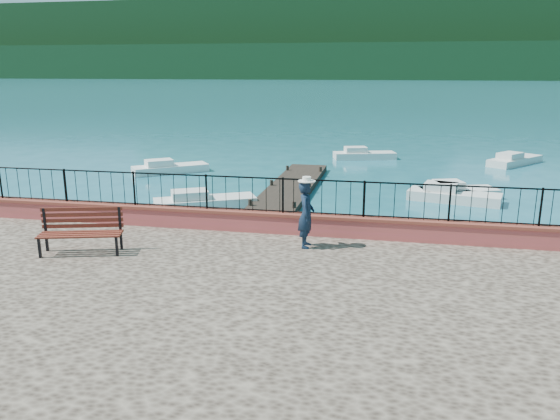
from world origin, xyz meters
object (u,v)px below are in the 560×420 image
at_px(boat_3, 170,166).
at_px(person, 306,215).
at_px(boat_4, 365,153).
at_px(park_bench, 81,240).
at_px(boat_2, 459,189).
at_px(boat_5, 515,158).
at_px(boat_1, 454,193).
at_px(boat_0, 205,198).

bearing_deg(boat_3, person, -93.44).
height_order(person, boat_4, person).
bearing_deg(park_bench, boat_2, 36.62).
bearing_deg(boat_5, boat_2, -164.68).
xyz_separation_m(boat_1, boat_4, (-4.45, 10.95, 0.00)).
bearing_deg(person, boat_4, -3.96).
bearing_deg(boat_0, park_bench, -116.99).
bearing_deg(boat_4, boat_2, -80.96).
distance_m(boat_2, boat_4, 11.17).
relative_size(park_bench, boat_1, 0.54).
height_order(boat_1, boat_4, same).
height_order(person, boat_0, person).
relative_size(boat_4, boat_5, 0.90).
height_order(boat_0, boat_5, same).
xyz_separation_m(park_bench, boat_2, (10.46, 13.46, -1.13)).
bearing_deg(boat_4, boat_3, -161.80).
xyz_separation_m(boat_3, boat_4, (10.34, 7.03, 0.00)).
xyz_separation_m(person, boat_3, (-9.97, 14.96, -1.65)).
xyz_separation_m(park_bench, boat_5, (14.78, 23.30, -1.13)).
bearing_deg(person, park_bench, 103.59).
distance_m(boat_0, boat_2, 11.31).
xyz_separation_m(boat_0, boat_5, (14.88, 13.91, 0.00)).
distance_m(person, boat_2, 13.02).
height_order(boat_3, boat_5, same).
bearing_deg(boat_0, boat_2, -6.55).
bearing_deg(park_bench, boat_5, 42.08).
bearing_deg(person, boat_1, -26.60).
height_order(boat_4, boat_5, same).
height_order(boat_0, boat_1, same).
xyz_separation_m(boat_0, boat_3, (-4.51, 7.16, 0.00)).
bearing_deg(person, boat_5, -26.46).
height_order(boat_3, boat_4, same).
relative_size(boat_3, boat_5, 0.94).
xyz_separation_m(boat_0, boat_1, (10.28, 3.24, 0.00)).
xyz_separation_m(person, boat_1, (4.82, 11.04, -1.65)).
xyz_separation_m(park_bench, boat_3, (-4.61, 16.56, -1.13)).
bearing_deg(boat_3, boat_4, -2.93).
distance_m(park_bench, boat_4, 24.30).
height_order(boat_0, boat_2, same).
xyz_separation_m(boat_1, boat_5, (4.60, 10.67, 0.00)).
xyz_separation_m(person, boat_4, (0.37, 21.99, -1.65)).
height_order(park_bench, boat_1, park_bench).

